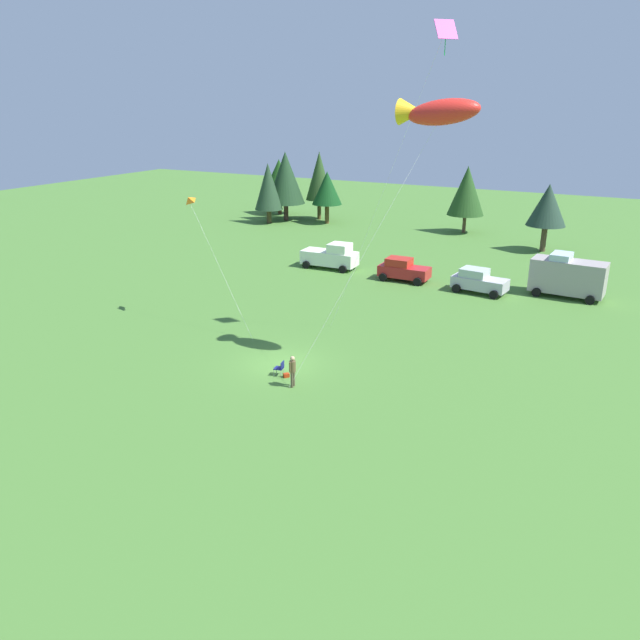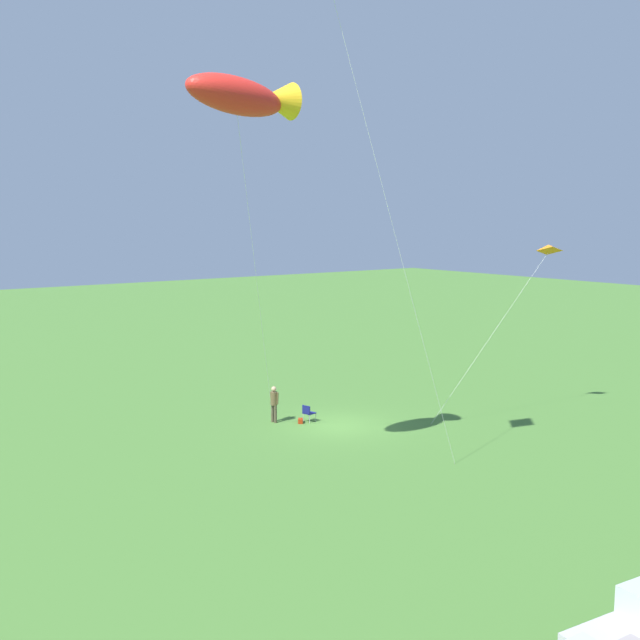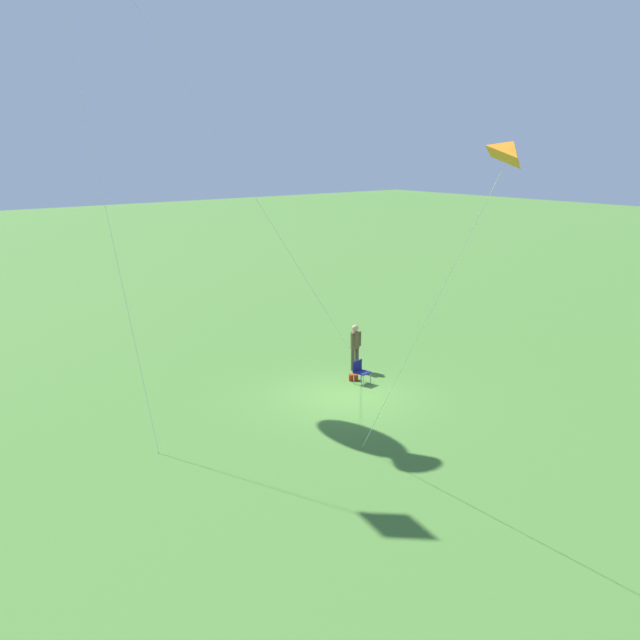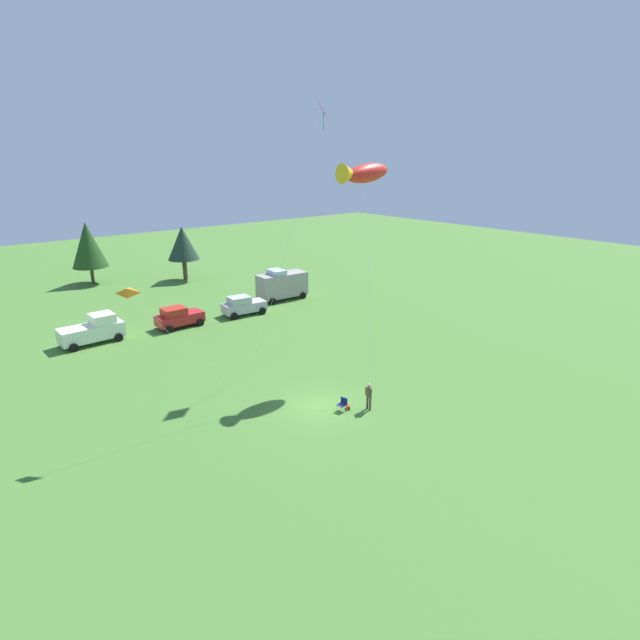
{
  "view_description": "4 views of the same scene",
  "coord_description": "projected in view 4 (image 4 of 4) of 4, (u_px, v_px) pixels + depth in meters",
  "views": [
    {
      "loc": [
        17.44,
        -28.03,
        14.32
      ],
      "look_at": [
        1.74,
        1.52,
        2.5
      ],
      "focal_mm": 35.0,
      "sensor_mm": 36.0,
      "label": 1
    },
    {
      "loc": [
        20.73,
        26.83,
        9.6
      ],
      "look_at": [
        0.82,
        -0.33,
        5.01
      ],
      "focal_mm": 42.0,
      "sensor_mm": 36.0,
      "label": 2
    },
    {
      "loc": [
        -18.07,
        15.47,
        8.32
      ],
      "look_at": [
        2.65,
        -1.02,
        2.01
      ],
      "focal_mm": 42.0,
      "sensor_mm": 36.0,
      "label": 3
    },
    {
      "loc": [
        -17.76,
        -21.53,
        14.89
      ],
      "look_at": [
        1.22,
        1.36,
        5.08
      ],
      "focal_mm": 28.0,
      "sensor_mm": 36.0,
      "label": 4
    }
  ],
  "objects": [
    {
      "name": "truck_white_pickup",
      "position": [
        93.0,
        330.0,
        41.52
      ],
      "size": [
        5.07,
        2.55,
        2.34
      ],
      "rotation": [
        0.0,
        0.0,
        0.03
      ],
      "color": "white",
      "rests_on": "ground"
    },
    {
      "name": "person_kite_flyer",
      "position": [
        369.0,
        394.0,
        30.48
      ],
      "size": [
        0.37,
        0.52,
        1.74
      ],
      "rotation": [
        0.0,
        0.0,
        3.24
      ],
      "color": "#4A422F",
      "rests_on": "ground"
    },
    {
      "name": "kite_large_fish",
      "position": [
        363.0,
        173.0,
        33.96
      ],
      "size": [
        7.44,
        7.16,
        14.61
      ],
      "color": "red",
      "rests_on": "ground"
    },
    {
      "name": "kite_diamond_rainbow",
      "position": [
        321.0,
        119.0,
        34.68
      ],
      "size": [
        7.34,
        1.3,
        18.39
      ],
      "color": "#DF2F9F",
      "rests_on": "ground"
    },
    {
      "name": "ground_plane",
      "position": [
        319.0,
        406.0,
        31.17
      ],
      "size": [
        160.0,
        160.0,
        0.0
      ],
      "primitive_type": "plane",
      "color": "#44732E"
    },
    {
      "name": "folding_chair",
      "position": [
        343.0,
        403.0,
        30.51
      ],
      "size": [
        0.57,
        0.57,
        0.82
      ],
      "rotation": [
        0.0,
        0.0,
        3.34
      ],
      "color": "navy",
      "rests_on": "ground"
    },
    {
      "name": "backpack_on_grass",
      "position": [
        348.0,
        407.0,
        30.84
      ],
      "size": [
        0.37,
        0.39,
        0.22
      ],
      "primitive_type": "cube",
      "rotation": [
        0.0,
        0.0,
        0.92
      ],
      "color": "#9F2A0D",
      "rests_on": "ground"
    },
    {
      "name": "car_silver_compact",
      "position": [
        243.0,
        305.0,
        48.88
      ],
      "size": [
        4.37,
        2.59,
        1.89
      ],
      "rotation": [
        0.0,
        0.0,
        3.03
      ],
      "color": "#B7B4BD",
      "rests_on": "ground"
    },
    {
      "name": "kite_delta_orange",
      "position": [
        128.0,
        292.0,
        25.96
      ],
      "size": [
        6.51,
        2.32,
        8.46
      ],
      "color": "orange",
      "rests_on": "ground"
    },
    {
      "name": "van_motorhome_grey",
      "position": [
        282.0,
        284.0,
        54.02
      ],
      "size": [
        5.52,
        2.87,
        3.34
      ],
      "rotation": [
        0.0,
        0.0,
        3.08
      ],
      "color": "#9F9592",
      "rests_on": "ground"
    },
    {
      "name": "car_red_sedan",
      "position": [
        179.0,
        317.0,
        45.33
      ],
      "size": [
        4.22,
        2.24,
        1.89
      ],
      "rotation": [
        0.0,
        0.0,
        3.15
      ],
      "color": "red",
      "rests_on": "ground"
    }
  ]
}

